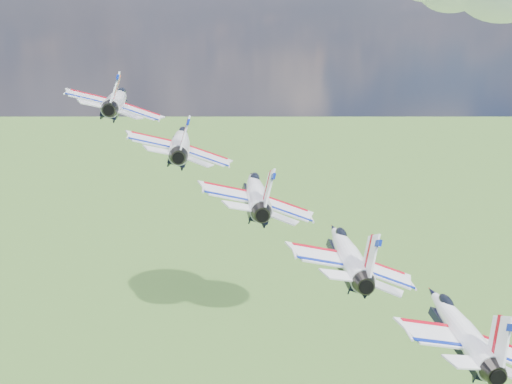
# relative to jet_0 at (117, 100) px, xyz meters

# --- Properties ---
(jet_0) EXTENTS (14.43, 18.27, 8.11)m
(jet_0) POSITION_rel_jet_0_xyz_m (0.00, 0.00, 0.00)
(jet_0) COLOR silver
(jet_1) EXTENTS (14.43, 18.27, 8.11)m
(jet_1) POSITION_rel_jet_0_xyz_m (8.92, -7.52, -3.59)
(jet_1) COLOR white
(jet_2) EXTENTS (14.43, 18.27, 8.11)m
(jet_2) POSITION_rel_jet_0_xyz_m (17.83, -15.03, -7.18)
(jet_2) COLOR silver
(jet_3) EXTENTS (14.43, 18.27, 8.11)m
(jet_3) POSITION_rel_jet_0_xyz_m (26.75, -22.55, -10.77)
(jet_3) COLOR white
(jet_4) EXTENTS (14.43, 18.27, 8.11)m
(jet_4) POSITION_rel_jet_0_xyz_m (35.67, -30.06, -14.36)
(jet_4) COLOR white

